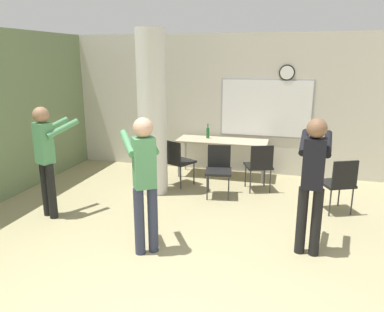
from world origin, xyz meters
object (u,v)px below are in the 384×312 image
at_px(chair_mid_room, 339,181).
at_px(person_playing_front, 144,175).
at_px(bottle_on_table, 208,133).
at_px(chair_table_right, 259,164).
at_px(folding_table, 222,143).
at_px(chair_table_front, 219,167).
at_px(person_watching_back, 46,153).
at_px(person_playing_side, 313,176).
at_px(chair_table_left, 178,159).

bearing_deg(chair_mid_room, person_playing_front, -142.05).
xyz_separation_m(bottle_on_table, chair_table_right, (1.12, -0.79, -0.35)).
relative_size(chair_table_right, person_playing_front, 0.52).
relative_size(folding_table, chair_table_front, 2.04).
xyz_separation_m(person_playing_front, person_watching_back, (-1.78, 0.63, -0.01)).
distance_m(chair_table_right, person_playing_side, 2.25).
xyz_separation_m(folding_table, person_watching_back, (-2.12, -2.59, 0.28)).
relative_size(bottle_on_table, chair_table_right, 0.34).
bearing_deg(chair_mid_room, folding_table, 146.85).
height_order(person_playing_front, person_playing_side, person_playing_front).
height_order(chair_mid_room, person_watching_back, person_watching_back).
height_order(chair_table_left, person_playing_side, person_playing_side).
bearing_deg(person_playing_side, chair_mid_room, 70.98).
bearing_deg(chair_table_left, person_playing_side, -40.83).
height_order(chair_table_front, chair_mid_room, same).
bearing_deg(chair_mid_room, chair_table_right, 152.28).
height_order(bottle_on_table, person_watching_back, person_watching_back).
relative_size(chair_table_front, chair_mid_room, 1.00).
distance_m(bottle_on_table, chair_table_left, 1.01).
distance_m(chair_table_left, person_playing_side, 3.04).
height_order(chair_table_right, chair_table_left, same).
xyz_separation_m(bottle_on_table, person_playing_front, (-0.03, -3.32, 0.13)).
xyz_separation_m(chair_table_front, person_watching_back, (-2.27, -1.52, 0.47)).
height_order(folding_table, person_playing_side, person_playing_side).
bearing_deg(chair_mid_room, chair_table_left, 168.26).
distance_m(bottle_on_table, chair_mid_room, 2.81).
distance_m(person_playing_front, person_watching_back, 1.89).
distance_m(chair_table_left, person_playing_front, 2.52).
xyz_separation_m(folding_table, bottle_on_table, (-0.31, 0.10, 0.16)).
relative_size(chair_mid_room, chair_table_left, 1.00).
xyz_separation_m(chair_mid_room, person_watching_back, (-4.19, -1.24, 0.47)).
height_order(bottle_on_table, chair_table_left, bottle_on_table).
xyz_separation_m(chair_table_left, person_playing_side, (2.27, -1.96, 0.48)).
bearing_deg(chair_table_right, person_playing_front, -114.27).
distance_m(chair_table_front, person_playing_side, 2.25).
height_order(bottle_on_table, person_playing_front, person_playing_front).
distance_m(bottle_on_table, person_watching_back, 3.24).
bearing_deg(chair_table_left, chair_table_front, -19.47).
height_order(chair_table_left, person_playing_front, person_playing_front).
relative_size(chair_table_front, person_watching_back, 0.52).
height_order(chair_table_left, person_watching_back, person_watching_back).
distance_m(bottle_on_table, person_playing_front, 3.33).
relative_size(chair_mid_room, person_watching_back, 0.52).
bearing_deg(folding_table, person_watching_back, -129.35).
bearing_deg(chair_table_front, chair_table_right, 30.24).
relative_size(folding_table, chair_table_left, 2.04).
bearing_deg(chair_table_left, chair_mid_room, -11.74).
bearing_deg(chair_table_front, bottle_on_table, 111.39).
bearing_deg(person_playing_front, chair_mid_room, 37.95).
xyz_separation_m(chair_table_right, person_playing_side, (0.78, -2.05, 0.48)).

